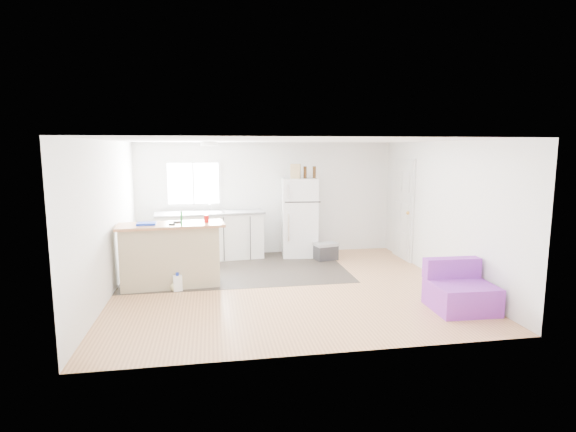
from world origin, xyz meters
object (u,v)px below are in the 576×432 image
at_px(refrigerator, 299,217).
at_px(bottle_left, 305,172).
at_px(kitchen_cabinets, 210,235).
at_px(cardboard_box, 295,171).
at_px(mop, 177,276).
at_px(bottle_right, 314,172).
at_px(purple_seat, 460,292).
at_px(peninsula, 171,255).
at_px(cleaner_jug, 178,283).
at_px(red_cup, 206,219).
at_px(blue_tray, 147,224).
at_px(cooler, 326,251).

distance_m(refrigerator, bottle_left, 0.96).
bearing_deg(kitchen_cabinets, cardboard_box, -8.67).
distance_m(mop, bottle_right, 3.69).
bearing_deg(purple_seat, peninsula, 158.47).
bearing_deg(cardboard_box, mop, -139.87).
relative_size(kitchen_cabinets, cleaner_jug, 7.42).
bearing_deg(kitchen_cabinets, bottle_left, -8.77).
bearing_deg(peninsula, mop, -71.27).
xyz_separation_m(purple_seat, cardboard_box, (-1.74, 3.50, 1.56)).
bearing_deg(red_cup, bottle_left, 39.16).
xyz_separation_m(blue_tray, bottle_right, (3.18, 1.76, 0.71)).
xyz_separation_m(peninsula, red_cup, (0.60, 0.04, 0.58)).
bearing_deg(purple_seat, mop, 160.97).
relative_size(kitchen_cabinets, purple_seat, 2.63).
height_order(mop, red_cup, mop).
xyz_separation_m(peninsula, cardboard_box, (2.42, 1.70, 1.27)).
xyz_separation_m(kitchen_cabinets, purple_seat, (3.51, -3.59, -0.25)).
bearing_deg(blue_tray, mop, -23.83).
relative_size(kitchen_cabinets, red_cup, 18.81).
bearing_deg(peninsula, red_cup, -0.96).
relative_size(cooler, cleaner_jug, 1.72).
bearing_deg(refrigerator, cooler, -39.95).
bearing_deg(peninsula, purple_seat, -27.86).
xyz_separation_m(mop, red_cup, (0.49, 0.29, 0.88)).
height_order(cooler, red_cup, red_cup).
distance_m(refrigerator, blue_tray, 3.41).
distance_m(purple_seat, blue_tray, 4.91).
bearing_deg(cooler, bottle_right, 97.28).
bearing_deg(mop, bottle_right, 28.11).
distance_m(cooler, blue_tray, 3.71).
height_order(peninsula, red_cup, red_cup).
relative_size(purple_seat, cardboard_box, 2.86).
relative_size(peninsula, cardboard_box, 5.86).
height_order(cleaner_jug, bottle_left, bottle_left).
bearing_deg(cardboard_box, blue_tray, -147.84).
distance_m(refrigerator, cleaner_jug, 3.24).
bearing_deg(refrigerator, blue_tray, -142.11).
xyz_separation_m(kitchen_cabinets, peninsula, (-0.65, -1.79, 0.03)).
bearing_deg(refrigerator, cleaner_jug, -133.64).
xyz_separation_m(purple_seat, bottle_right, (-1.33, 3.52, 1.53)).
relative_size(bottle_left, bottle_right, 1.00).
bearing_deg(bottle_left, cardboard_box, 176.05).
relative_size(refrigerator, mop, 1.26).
bearing_deg(cleaner_jug, blue_tray, 138.48).
height_order(cleaner_jug, mop, mop).
distance_m(bottle_left, bottle_right, 0.21).
relative_size(cooler, cardboard_box, 1.74).
distance_m(refrigerator, mop, 3.20).
bearing_deg(cleaner_jug, cooler, 15.66).
relative_size(red_cup, cardboard_box, 0.40).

